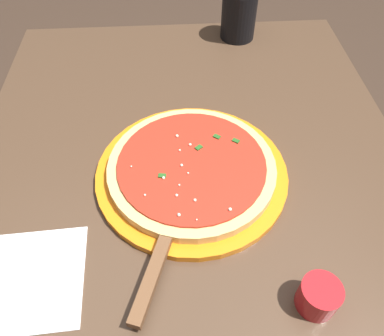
# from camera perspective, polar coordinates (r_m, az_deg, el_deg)

# --- Properties ---
(ground_plane) EXTENTS (5.00, 5.00, 0.00)m
(ground_plane) POSITION_cam_1_polar(r_m,az_deg,el_deg) (1.29, 0.03, -23.25)
(ground_plane) COLOR #38281E
(restaurant_table) EXTENTS (1.03, 0.76, 0.74)m
(restaurant_table) POSITION_cam_1_polar(r_m,az_deg,el_deg) (0.74, 0.04, -9.23)
(restaurant_table) COLOR black
(restaurant_table) RESTS_ON ground_plane
(serving_plate) EXTENTS (0.32, 0.32, 0.01)m
(serving_plate) POSITION_cam_1_polar(r_m,az_deg,el_deg) (0.63, 0.00, -0.81)
(serving_plate) COLOR orange
(serving_plate) RESTS_ON restaurant_table
(pizza) EXTENTS (0.27, 0.27, 0.02)m
(pizza) POSITION_cam_1_polar(r_m,az_deg,el_deg) (0.62, 0.00, 0.14)
(pizza) COLOR #DBB26B
(pizza) RESTS_ON serving_plate
(pizza_server) EXTENTS (0.22, 0.11, 0.01)m
(pizza_server) POSITION_cam_1_polar(r_m,az_deg,el_deg) (0.54, -4.62, -12.48)
(pizza_server) COLOR silver
(pizza_server) RESTS_ON serving_plate
(cup_tall_drink) EXTENTS (0.08, 0.08, 0.11)m
(cup_tall_drink) POSITION_cam_1_polar(r_m,az_deg,el_deg) (0.96, 7.06, 21.89)
(cup_tall_drink) COLOR black
(cup_tall_drink) RESTS_ON restaurant_table
(cup_small_sauce) EXTENTS (0.05, 0.05, 0.04)m
(cup_small_sauce) POSITION_cam_1_polar(r_m,az_deg,el_deg) (0.53, 18.53, -17.88)
(cup_small_sauce) COLOR #B2191E
(cup_small_sauce) RESTS_ON restaurant_table
(napkin_folded_right) EXTENTS (0.16, 0.15, 0.00)m
(napkin_folded_right) POSITION_cam_1_polar(r_m,az_deg,el_deg) (0.58, -23.04, -15.16)
(napkin_folded_right) COLOR white
(napkin_folded_right) RESTS_ON restaurant_table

